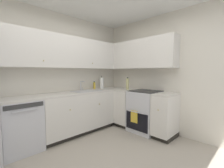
{
  "coord_description": "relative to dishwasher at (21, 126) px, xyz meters",
  "views": [
    {
      "loc": [
        -1.32,
        -1.42,
        1.35
      ],
      "look_at": [
        0.96,
        0.88,
        1.09
      ],
      "focal_mm": 24.04,
      "sensor_mm": 36.0,
      "label": 1
    }
  ],
  "objects": [
    {
      "name": "wall_right",
      "position": [
        2.57,
        -1.43,
        0.87
      ],
      "size": [
        0.05,
        3.56,
        2.61
      ],
      "primitive_type": "cube",
      "color": "silver",
      "rests_on": "ground_plane"
    },
    {
      "name": "oven_range",
      "position": [
        2.26,
        -1.0,
        0.02
      ],
      "size": [
        0.68,
        0.62,
        1.06
      ],
      "color": "silver",
      "rests_on": "ground_plane"
    },
    {
      "name": "upper_cabinets_back",
      "position": [
        0.96,
        0.14,
        1.33
      ],
      "size": [
        2.52,
        0.34,
        0.67
      ],
      "color": "silver"
    },
    {
      "name": "paper_towel_roll",
      "position": [
        1.96,
        0.16,
        0.62
      ],
      "size": [
        0.11,
        0.11,
        0.34
      ],
      "color": "white",
      "rests_on": "countertop_back"
    },
    {
      "name": "countertop_back",
      "position": [
        1.12,
        0.0,
        0.46
      ],
      "size": [
        2.84,
        0.6,
        0.03
      ],
      "primitive_type": "cube",
      "color": "beige",
      "rests_on": "lower_cabinets_back"
    },
    {
      "name": "soap_bottle",
      "position": [
        1.73,
        0.18,
        0.56
      ],
      "size": [
        0.06,
        0.06,
        0.2
      ],
      "color": "gold",
      "rests_on": "countertop_back"
    },
    {
      "name": "lower_cabinets_right",
      "position": [
        2.24,
        -0.97,
        0.0
      ],
      "size": [
        0.62,
        1.37,
        0.88
      ],
      "color": "silver",
      "rests_on": "ground_plane"
    },
    {
      "name": "sink",
      "position": [
        1.34,
        -0.03,
        0.43
      ],
      "size": [
        0.62,
        0.4,
        0.1
      ],
      "color": "#B7B7BC",
      "rests_on": "countertop_back"
    },
    {
      "name": "faucet",
      "position": [
        1.34,
        0.18,
        0.61
      ],
      "size": [
        0.07,
        0.16,
        0.22
      ],
      "color": "silver",
      "rests_on": "countertop_back"
    },
    {
      "name": "countertop_right",
      "position": [
        2.24,
        -0.97,
        0.46
      ],
      "size": [
        0.6,
        1.37,
        0.03
      ],
      "color": "beige",
      "rests_on": "lower_cabinets_right"
    },
    {
      "name": "oil_bottle",
      "position": [
        2.24,
        -0.49,
        0.62
      ],
      "size": [
        0.07,
        0.07,
        0.3
      ],
      "color": "beige",
      "rests_on": "countertop_right"
    },
    {
      "name": "wall_back",
      "position": [
        0.69,
        0.33,
        0.87
      ],
      "size": [
        3.81,
        0.05,
        2.61
      ],
      "primitive_type": "cube",
      "color": "silver",
      "rests_on": "ground_plane"
    },
    {
      "name": "dishwasher",
      "position": [
        0.0,
        0.0,
        0.0
      ],
      "size": [
        0.6,
        0.63,
        0.88
      ],
      "color": "silver",
      "rests_on": "ground_plane"
    },
    {
      "name": "lower_cabinets_back",
      "position": [
        1.12,
        0.0,
        0.0
      ],
      "size": [
        1.64,
        0.62,
        0.88
      ],
      "color": "silver",
      "rests_on": "ground_plane"
    },
    {
      "name": "upper_cabinets_right",
      "position": [
        2.38,
        -0.66,
        1.33
      ],
      "size": [
        0.32,
        1.92,
        0.67
      ],
      "color": "silver"
    }
  ]
}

